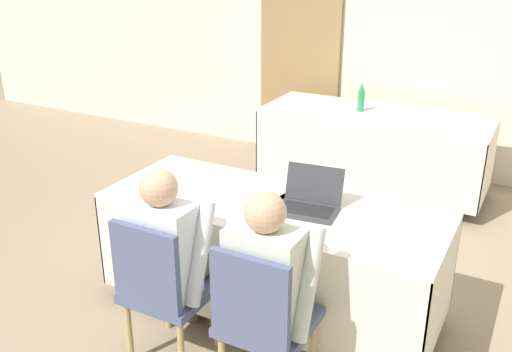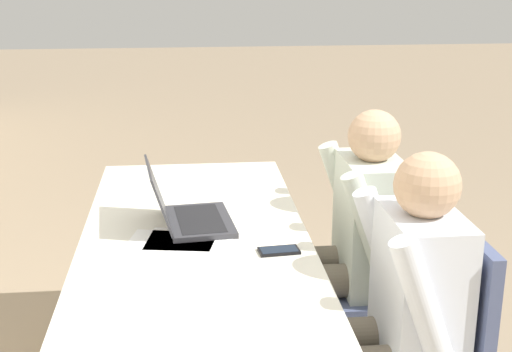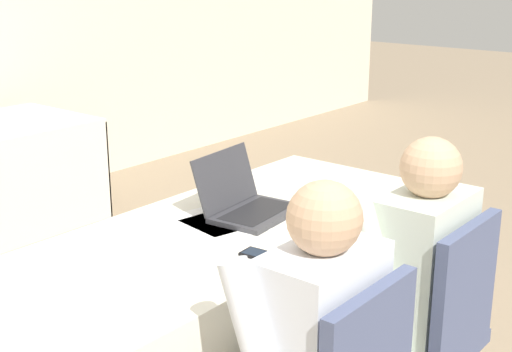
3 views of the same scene
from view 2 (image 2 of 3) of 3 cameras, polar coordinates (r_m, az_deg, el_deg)
conference_table_near at (r=2.50m, az=-4.73°, el=-9.60°), size 2.07×0.80×0.76m
laptop at (r=2.62m, az=-5.50°, el=-2.99°), size 0.37×0.33×0.23m
cell_phone at (r=2.39m, az=1.85°, el=-5.99°), size 0.08×0.14×0.01m
paper_beside_laptop at (r=2.50m, az=-5.27°, el=-5.07°), size 0.26×0.33×0.00m
paper_centre_table at (r=2.06m, az=-3.82°, el=-10.08°), size 0.29×0.34×0.00m
paper_left_edge at (r=2.48m, az=-6.84°, el=-5.29°), size 0.27×0.34×0.00m
chair_near_right at (r=2.90m, az=9.42°, el=-7.70°), size 0.44×0.44×0.90m
person_checkered_shirt at (r=2.28m, az=11.00°, el=-10.47°), size 0.50×0.52×1.16m
person_white_shirt at (r=2.81m, az=7.54°, el=-4.87°), size 0.50×0.52×1.16m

